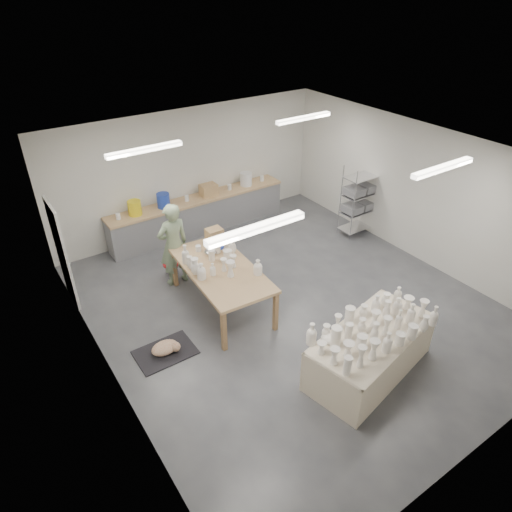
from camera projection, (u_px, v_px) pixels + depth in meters
room at (286, 211)px, 7.94m from camera, size 8.00×8.02×3.00m
back_counter at (199, 213)px, 11.34m from camera, size 4.60×0.60×1.24m
wire_shelf at (360, 199)px, 11.04m from camera, size 0.88×0.48×1.80m
drying_table at (370, 350)px, 7.31m from camera, size 2.41×1.51×1.16m
work_table at (219, 264)px, 8.61m from camera, size 1.33×2.44×1.27m
rug at (165, 352)px, 7.88m from camera, size 1.00×0.70×0.02m
cat at (166, 347)px, 7.82m from camera, size 0.55×0.46×0.20m
potter at (173, 245)px, 9.21m from camera, size 0.68×0.46×1.81m
red_stool at (171, 265)px, 9.74m from camera, size 0.34×0.34×0.31m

